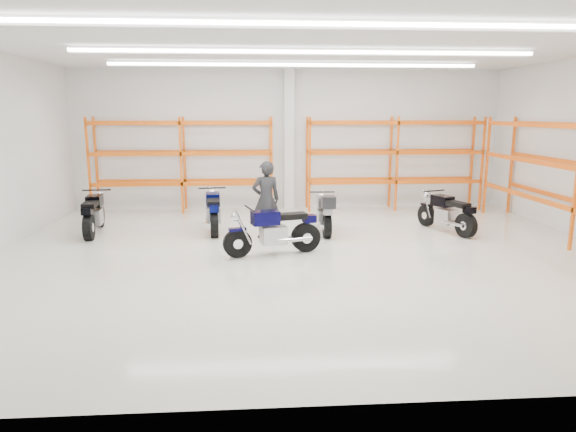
{
  "coord_description": "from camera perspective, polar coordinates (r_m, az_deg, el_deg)",
  "views": [
    {
      "loc": [
        -1.21,
        -10.98,
        3.09
      ],
      "look_at": [
        -0.4,
        0.5,
        0.79
      ],
      "focal_mm": 32.0,
      "sensor_mm": 36.0,
      "label": 1
    }
  ],
  "objects": [
    {
      "name": "ground",
      "position": [
        11.47,
        2.19,
        -4.35
      ],
      "size": [
        14.0,
        14.0,
        0.0
      ],
      "primitive_type": "plane",
      "color": "beige",
      "rests_on": "ground"
    },
    {
      "name": "room_shell",
      "position": [
        11.07,
        2.31,
        12.28
      ],
      "size": [
        14.02,
        12.02,
        4.51
      ],
      "color": "silver",
      "rests_on": "ground"
    },
    {
      "name": "motorcycle_main",
      "position": [
        11.41,
        -1.24,
        -1.75
      ],
      "size": [
        2.2,
        0.88,
        1.1
      ],
      "color": "black",
      "rests_on": "ground"
    },
    {
      "name": "motorcycle_back_a",
      "position": [
        14.22,
        -20.81,
        0.11
      ],
      "size": [
        0.74,
        2.23,
        1.09
      ],
      "color": "black",
      "rests_on": "ground"
    },
    {
      "name": "motorcycle_back_b",
      "position": [
        13.77,
        -8.31,
        0.4
      ],
      "size": [
        0.74,
        2.24,
        1.1
      ],
      "color": "black",
      "rests_on": "ground"
    },
    {
      "name": "motorcycle_back_c",
      "position": [
        13.45,
        4.1,
        0.28
      ],
      "size": [
        0.68,
        2.14,
        1.1
      ],
      "color": "black",
      "rests_on": "ground"
    },
    {
      "name": "motorcycle_back_d",
      "position": [
        14.17,
        17.36,
        0.2
      ],
      "size": [
        0.99,
        2.04,
        1.05
      ],
      "color": "black",
      "rests_on": "ground"
    },
    {
      "name": "standing_man",
      "position": [
        12.87,
        -2.46,
        1.82
      ],
      "size": [
        0.79,
        0.61,
        1.95
      ],
      "primitive_type": "imported",
      "rotation": [
        0.0,
        0.0,
        3.36
      ],
      "color": "black",
      "rests_on": "ground"
    },
    {
      "name": "structural_column",
      "position": [
        16.86,
        0.11,
        8.44
      ],
      "size": [
        0.32,
        0.32,
        4.5
      ],
      "primitive_type": "cube",
      "color": "white",
      "rests_on": "ground"
    },
    {
      "name": "pallet_racking_back_left",
      "position": [
        16.65,
        -11.64,
        6.58
      ],
      "size": [
        5.67,
        0.87,
        3.0
      ],
      "color": "#E34D18",
      "rests_on": "ground"
    },
    {
      "name": "pallet_racking_back_right",
      "position": [
        17.14,
        11.68,
        6.7
      ],
      "size": [
        5.67,
        0.87,
        3.0
      ],
      "color": "#E34D18",
      "rests_on": "ground"
    }
  ]
}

